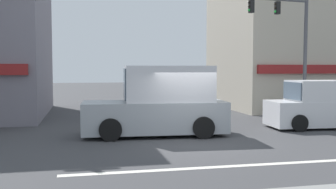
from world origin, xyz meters
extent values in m
plane|color=#3D3D3F|center=(0.00, 0.00, 0.00)|extent=(120.00, 120.00, 0.00)
cube|color=silver|center=(0.00, -3.50, 0.00)|extent=(9.00, 0.24, 0.01)
cube|color=#B7AD99|center=(10.47, 11.15, 4.01)|extent=(10.13, 8.37, 8.01)
cube|color=maroon|center=(10.47, 6.86, 2.60)|extent=(9.63, 0.24, 0.50)
cylinder|color=#47474C|center=(7.03, 4.38, 3.10)|extent=(0.18, 0.18, 6.20)
cube|color=black|center=(5.37, 4.17, 5.55)|extent=(0.23, 0.26, 0.60)
sphere|color=black|center=(5.25, 4.15, 5.73)|extent=(0.12, 0.12, 0.12)
sphere|color=black|center=(5.25, 4.15, 5.55)|extent=(0.12, 0.12, 0.12)
sphere|color=green|center=(5.25, 4.15, 5.37)|extent=(0.12, 0.12, 0.12)
cube|color=black|center=(3.94, 3.99, 5.55)|extent=(0.23, 0.26, 0.60)
sphere|color=black|center=(3.82, 3.97, 5.73)|extent=(0.12, 0.12, 0.12)
sphere|color=black|center=(3.82, 3.97, 5.55)|extent=(0.12, 0.12, 0.12)
sphere|color=green|center=(3.82, 3.97, 5.37)|extent=(0.12, 0.12, 0.12)
cube|color=#999EA3|center=(-1.09, 1.78, 0.75)|extent=(5.72, 2.37, 1.20)
cube|color=silver|center=(-0.54, 1.75, 2.05)|extent=(3.52, 2.12, 1.40)
cube|color=#475666|center=(-2.25, 1.86, 2.05)|extent=(0.18, 1.75, 1.19)
cylinder|color=black|center=(-2.89, 0.90, 0.42)|extent=(0.85, 0.30, 0.84)
cylinder|color=black|center=(-2.75, 2.90, 0.42)|extent=(0.85, 0.30, 0.84)
cylinder|color=black|center=(0.58, 0.67, 0.42)|extent=(0.85, 0.30, 0.84)
cylinder|color=black|center=(0.71, 2.66, 0.42)|extent=(0.85, 0.30, 0.84)
cube|color=silver|center=(6.48, 2.20, 0.66)|extent=(4.71, 2.13, 1.10)
cube|color=silver|center=(6.78, 2.18, 1.66)|extent=(3.31, 2.00, 0.90)
cube|color=#475666|center=(5.16, 2.29, 1.66)|extent=(0.16, 1.66, 0.76)
cylinder|color=black|center=(5.00, 1.37, 0.36)|extent=(0.73, 0.24, 0.72)
cylinder|color=black|center=(5.11, 3.21, 0.36)|extent=(0.73, 0.24, 0.72)
cube|color=navy|center=(0.00, 8.52, 0.54)|extent=(1.81, 4.14, 0.80)
cube|color=navy|center=(0.00, 8.62, 1.26)|extent=(1.61, 1.94, 0.64)
cube|color=#475666|center=(-0.03, 7.65, 1.26)|extent=(1.44, 0.10, 0.54)
cylinder|color=black|center=(0.81, 7.23, 0.32)|extent=(0.20, 0.64, 0.64)
cylinder|color=black|center=(-0.89, 7.27, 0.32)|extent=(0.20, 0.64, 0.64)
cylinder|color=black|center=(0.88, 9.77, 0.32)|extent=(0.20, 0.64, 0.64)
cylinder|color=black|center=(-0.82, 9.81, 0.32)|extent=(0.20, 0.64, 0.64)
camera|label=1|loc=(-3.86, -13.37, 2.65)|focal=42.00mm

